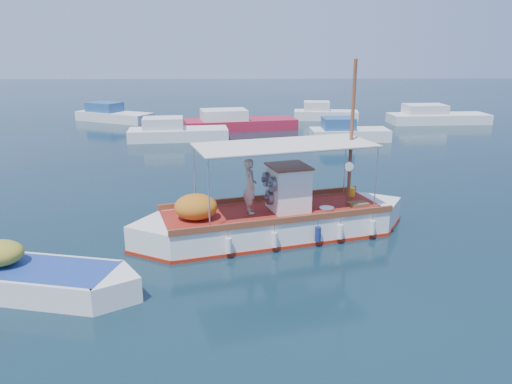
{
  "coord_description": "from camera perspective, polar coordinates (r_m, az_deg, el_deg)",
  "views": [
    {
      "loc": [
        -1.22,
        -16.61,
        6.63
      ],
      "look_at": [
        -0.82,
        0.0,
        1.63
      ],
      "focal_mm": 35.0,
      "sensor_mm": 36.0,
      "label": 1
    }
  ],
  "objects": [
    {
      "name": "bg_boat_nw",
      "position": [
        35.85,
        -9.22,
        6.67
      ],
      "size": [
        7.13,
        3.22,
        1.8
      ],
      "rotation": [
        0.0,
        0.0,
        0.12
      ],
      "color": "silver",
      "rests_on": "ground"
    },
    {
      "name": "bg_boat_far_w",
      "position": [
        45.81,
        -16.09,
        8.4
      ],
      "size": [
        7.19,
        5.2,
        1.8
      ],
      "rotation": [
        0.0,
        0.0,
        -0.47
      ],
      "color": "silver",
      "rests_on": "ground"
    },
    {
      "name": "dinghy",
      "position": [
        15.34,
        -24.72,
        -9.1
      ],
      "size": [
        6.51,
        2.86,
        1.63
      ],
      "rotation": [
        0.0,
        0.0,
        -0.22
      ],
      "color": "white",
      "rests_on": "ground"
    },
    {
      "name": "bg_boat_ne",
      "position": [
        35.87,
        10.36,
        6.62
      ],
      "size": [
        5.47,
        2.34,
        1.8
      ],
      "rotation": [
        0.0,
        0.0,
        0.03
      ],
      "color": "silver",
      "rests_on": "ground"
    },
    {
      "name": "ground",
      "position": [
        17.93,
        2.64,
        -4.98
      ],
      "size": [
        160.0,
        160.0,
        0.0
      ],
      "primitive_type": "plane",
      "color": "black",
      "rests_on": "ground"
    },
    {
      "name": "bg_boat_n",
      "position": [
        39.82,
        -2.2,
        7.87
      ],
      "size": [
        9.13,
        4.5,
        1.8
      ],
      "rotation": [
        0.0,
        0.0,
        0.2
      ],
      "color": "#A31B31",
      "rests_on": "ground"
    },
    {
      "name": "fishing_caique",
      "position": [
        17.7,
        1.9,
        -3.32
      ],
      "size": [
        9.9,
        4.84,
        6.3
      ],
      "rotation": [
        0.0,
        0.0,
        0.29
      ],
      "color": "white",
      "rests_on": "ground"
    },
    {
      "name": "bg_boat_e",
      "position": [
        45.51,
        19.81,
        8.02
      ],
      "size": [
        8.5,
        3.12,
        1.8
      ],
      "rotation": [
        0.0,
        0.0,
        0.06
      ],
      "color": "silver",
      "rests_on": "ground"
    },
    {
      "name": "bg_boat_far_n",
      "position": [
        45.36,
        7.75,
        8.82
      ],
      "size": [
        5.78,
        2.64,
        1.8
      ],
      "rotation": [
        0.0,
        0.0,
        -0.12
      ],
      "color": "silver",
      "rests_on": "ground"
    }
  ]
}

